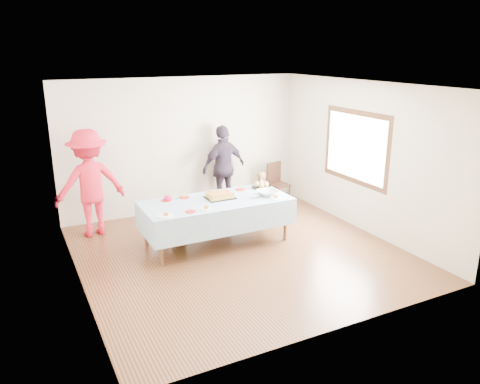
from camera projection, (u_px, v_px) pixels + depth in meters
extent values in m
plane|color=#402312|center=(239.00, 252.00, 7.72)|extent=(5.00, 5.00, 0.00)
cube|color=beige|center=(184.00, 145.00, 9.45)|extent=(5.00, 0.04, 2.70)
cube|color=beige|center=(340.00, 225.00, 5.19)|extent=(5.00, 0.04, 2.70)
cube|color=beige|center=(72.00, 195.00, 6.24)|extent=(0.04, 5.00, 2.70)
cube|color=beige|center=(363.00, 157.00, 8.40)|extent=(0.04, 5.00, 2.70)
cube|color=white|center=(239.00, 85.00, 6.92)|extent=(5.00, 5.00, 0.04)
cube|color=#472B16|center=(355.00, 147.00, 8.51)|extent=(0.03, 1.75, 1.35)
cylinder|color=#502E1B|center=(161.00, 244.00, 7.14)|extent=(0.06, 0.06, 0.73)
cylinder|color=#502E1B|center=(285.00, 220.00, 8.11)|extent=(0.06, 0.06, 0.73)
cylinder|color=#502E1B|center=(146.00, 226.00, 7.86)|extent=(0.06, 0.06, 0.73)
cylinder|color=#502E1B|center=(262.00, 207.00, 8.83)|extent=(0.06, 0.06, 0.73)
cube|color=#502E1B|center=(216.00, 202.00, 7.87)|extent=(2.40, 1.00, 0.04)
cube|color=white|center=(216.00, 200.00, 7.86)|extent=(2.50, 1.10, 0.01)
cube|color=black|center=(220.00, 198.00, 7.97)|extent=(0.48, 0.37, 0.01)
cube|color=#E3C556|center=(220.00, 196.00, 7.96)|extent=(0.41, 0.31, 0.06)
cube|color=#996323|center=(220.00, 194.00, 7.95)|extent=(0.41, 0.31, 0.01)
cylinder|color=black|center=(261.00, 187.00, 8.56)|extent=(0.36, 0.36, 0.02)
sphere|color=tan|center=(266.00, 184.00, 8.59)|extent=(0.09, 0.09, 0.09)
sphere|color=tan|center=(261.00, 183.00, 8.64)|extent=(0.09, 0.09, 0.09)
sphere|color=tan|center=(257.00, 184.00, 8.59)|extent=(0.09, 0.09, 0.09)
sphere|color=tan|center=(257.00, 185.00, 8.50)|extent=(0.09, 0.09, 0.09)
sphere|color=tan|center=(261.00, 186.00, 8.45)|extent=(0.09, 0.09, 0.09)
sphere|color=tan|center=(266.00, 185.00, 8.50)|extent=(0.09, 0.09, 0.09)
sphere|color=tan|center=(261.00, 184.00, 8.54)|extent=(0.09, 0.09, 0.09)
imported|color=silver|center=(267.00, 193.00, 8.12)|extent=(0.36, 0.36, 0.09)
cone|color=silver|center=(261.00, 180.00, 8.71)|extent=(0.10, 0.10, 0.18)
cylinder|color=#BA0E10|center=(166.00, 200.00, 7.83)|extent=(0.18, 0.18, 0.01)
cylinder|color=#BA0E10|center=(184.00, 197.00, 7.99)|extent=(0.19, 0.19, 0.01)
cylinder|color=#BA0E10|center=(212.00, 193.00, 8.24)|extent=(0.17, 0.17, 0.01)
cylinder|color=#BA0E10|center=(240.00, 189.00, 8.44)|extent=(0.18, 0.18, 0.01)
cylinder|color=#BA0E10|center=(190.00, 211.00, 7.30)|extent=(0.17, 0.17, 0.01)
cylinder|color=white|center=(166.00, 216.00, 7.11)|extent=(0.23, 0.23, 0.01)
cylinder|color=white|center=(206.00, 209.00, 7.42)|extent=(0.20, 0.20, 0.01)
cylinder|color=white|center=(276.00, 198.00, 7.95)|extent=(0.22, 0.22, 0.01)
cylinder|color=black|center=(278.00, 198.00, 9.90)|extent=(0.03, 0.03, 0.39)
cylinder|color=black|center=(289.00, 195.00, 10.08)|extent=(0.03, 0.03, 0.39)
cylinder|color=black|center=(268.00, 194.00, 10.15)|extent=(0.03, 0.03, 0.39)
cylinder|color=black|center=(279.00, 191.00, 10.34)|extent=(0.03, 0.03, 0.39)
cube|color=black|center=(279.00, 185.00, 10.05)|extent=(0.45, 0.45, 0.05)
cube|color=black|center=(274.00, 172.00, 10.11)|extent=(0.38, 0.10, 0.46)
imported|color=#DB1B4E|center=(168.00, 219.00, 7.97)|extent=(0.32, 0.21, 0.87)
imported|color=#27753F|center=(178.00, 220.00, 8.05)|extent=(0.39, 0.25, 0.79)
imported|color=tan|center=(260.00, 195.00, 9.22)|extent=(0.49, 0.40, 0.92)
imported|color=red|center=(90.00, 183.00, 8.21)|extent=(1.30, 0.83, 1.91)
imported|color=#342A3A|center=(224.00, 167.00, 9.66)|extent=(1.08, 0.62, 1.74)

